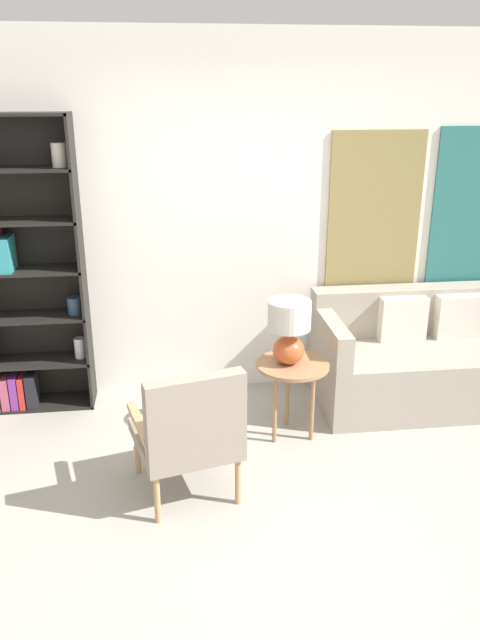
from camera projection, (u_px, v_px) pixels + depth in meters
ground_plane at (266, 554)px, 3.28m from camera, size 14.00×14.00×0.00m
wall_back at (232, 221)px, 4.69m from camera, size 6.40×0.08×2.70m
armchair at (190, 428)px, 3.56m from camera, size 0.69×0.71×0.85m
couch at (432, 359)px, 4.82m from camera, size 1.79×0.82×0.84m
side_table at (292, 372)px, 4.22m from camera, size 0.50×0.50×0.55m
table_lamp at (289, 328)px, 4.12m from camera, size 0.29×0.29×0.44m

